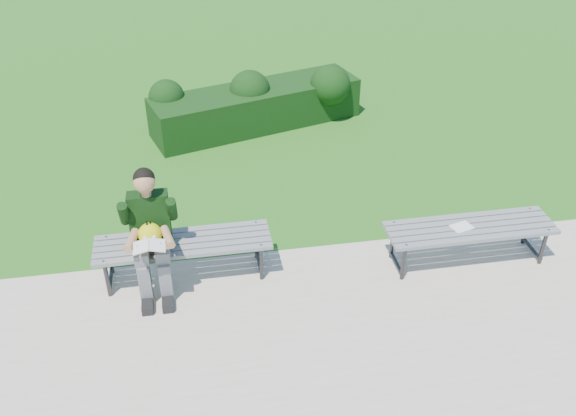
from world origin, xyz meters
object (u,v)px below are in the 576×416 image
(bench_right, at_px, (470,230))
(paper_sheet, at_px, (462,227))
(seated_boy, at_px, (150,230))
(hedge, at_px, (258,102))
(bench_left, at_px, (183,245))

(bench_right, distance_m, paper_sheet, 0.12)
(bench_right, relative_size, seated_boy, 1.37)
(hedge, relative_size, seated_boy, 2.50)
(hedge, relative_size, bench_right, 1.82)
(bench_left, relative_size, bench_right, 1.00)
(hedge, distance_m, bench_left, 3.72)
(paper_sheet, bearing_deg, bench_left, 175.05)
(bench_left, relative_size, seated_boy, 1.37)
(bench_left, bearing_deg, paper_sheet, -4.95)
(seated_boy, bearing_deg, hedge, 66.80)
(bench_right, xyz_separation_m, seated_boy, (-3.31, 0.16, 0.30))
(seated_boy, bearing_deg, paper_sheet, -2.83)
(hedge, xyz_separation_m, paper_sheet, (1.67, -3.75, 0.10))
(hedge, xyz_separation_m, bench_right, (1.77, -3.75, 0.04))
(hedge, height_order, bench_left, hedge)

